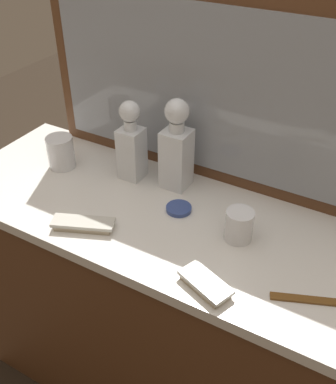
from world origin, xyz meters
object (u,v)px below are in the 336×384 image
at_px(crystal_decanter_rear, 132,148).
at_px(crystal_tumbler_center, 61,153).
at_px(tortoiseshell_comb, 303,299).
at_px(crystal_tumbler_right, 239,226).
at_px(silver_brush_center, 205,284).
at_px(silver_brush_right, 83,224).
at_px(crystal_decanter_left, 176,153).
at_px(porcelain_dish, 179,209).

distance_m(crystal_decanter_rear, crystal_tumbler_center, 0.25).
bearing_deg(tortoiseshell_comb, crystal_tumbler_right, 149.76).
relative_size(silver_brush_center, silver_brush_right, 0.82).
relative_size(crystal_decanter_left, silver_brush_center, 1.96).
xyz_separation_m(crystal_tumbler_right, crystal_tumbler_center, (-0.63, 0.04, 0.01)).
relative_size(crystal_decanter_left, crystal_tumbler_center, 2.69).
height_order(crystal_tumbler_center, silver_brush_center, crystal_tumbler_center).
bearing_deg(silver_brush_right, crystal_decanter_rear, 94.80).
xyz_separation_m(crystal_decanter_rear, silver_brush_right, (0.02, -0.28, -0.09)).
relative_size(crystal_decanter_left, tortoiseshell_comb, 1.94).
relative_size(crystal_tumbler_right, porcelain_dish, 1.18).
height_order(crystal_tumbler_center, porcelain_dish, crystal_tumbler_center).
distance_m(crystal_decanter_left, crystal_tumbler_right, 0.30).
distance_m(crystal_decanter_rear, crystal_decanter_left, 0.14).
distance_m(crystal_tumbler_right, crystal_tumbler_center, 0.63).
height_order(crystal_decanter_left, tortoiseshell_comb, crystal_decanter_left).
bearing_deg(silver_brush_right, crystal_tumbler_right, 24.08).
bearing_deg(porcelain_dish, crystal_decanter_rear, 158.40).
bearing_deg(crystal_decanter_left, silver_brush_center, -51.97).
xyz_separation_m(crystal_tumbler_center, silver_brush_right, (0.25, -0.21, -0.04)).
height_order(silver_brush_right, porcelain_dish, silver_brush_right).
height_order(crystal_decanter_rear, porcelain_dish, crystal_decanter_rear).
xyz_separation_m(crystal_tumbler_right, silver_brush_right, (-0.38, -0.17, -0.03)).
bearing_deg(silver_brush_center, silver_brush_right, 175.41).
bearing_deg(silver_brush_right, silver_brush_center, -4.59).
xyz_separation_m(crystal_tumbler_right, silver_brush_center, (0.00, -0.20, -0.03)).
distance_m(crystal_decanter_rear, silver_brush_right, 0.29).
bearing_deg(silver_brush_center, crystal_decanter_rear, 142.52).
bearing_deg(crystal_decanter_left, porcelain_dish, -57.61).
height_order(crystal_tumbler_right, tortoiseshell_comb, crystal_tumbler_right).
bearing_deg(crystal_tumbler_center, crystal_decanter_left, 13.73).
distance_m(crystal_decanter_rear, tortoiseshell_comb, 0.66).
relative_size(crystal_tumbler_center, silver_brush_right, 0.60).
bearing_deg(crystal_decanter_left, silver_brush_right, -111.22).
relative_size(crystal_decanter_rear, crystal_decanter_left, 0.90).
bearing_deg(crystal_tumbler_right, crystal_decanter_left, 152.55).
height_order(crystal_tumbler_right, silver_brush_center, crystal_tumbler_right).
bearing_deg(tortoiseshell_comb, crystal_decanter_rear, 159.22).
xyz_separation_m(silver_brush_center, tortoiseshell_comb, (0.21, 0.08, -0.01)).
distance_m(crystal_decanter_rear, porcelain_dish, 0.25).
height_order(crystal_decanter_rear, crystal_decanter_left, crystal_decanter_left).
xyz_separation_m(silver_brush_center, silver_brush_right, (-0.38, 0.03, -0.00)).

